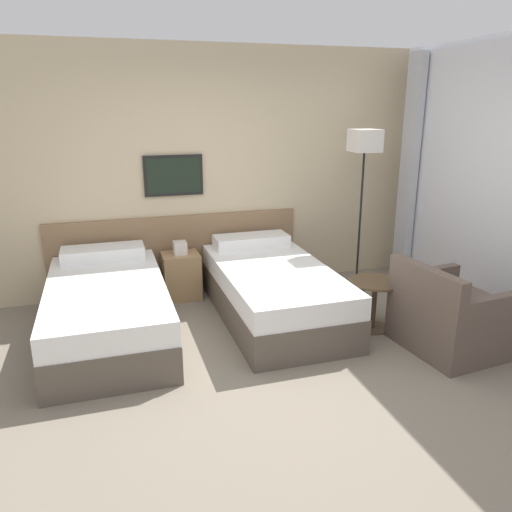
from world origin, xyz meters
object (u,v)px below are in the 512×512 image
object	(u,v)px
bed_near_window	(273,291)
nightstand	(181,275)
bed_near_door	(108,309)
floor_lamp	(364,152)
armchair	(452,319)
side_table	(375,295)

from	to	relation	value
bed_near_window	nightstand	world-z (taller)	bed_near_window
bed_near_door	floor_lamp	world-z (taller)	floor_lamp
bed_near_door	armchair	size ratio (longest dim) A/B	2.19
bed_near_door	armchair	world-z (taller)	armchair
nightstand	floor_lamp	bearing A→B (deg)	-9.39
side_table	nightstand	bearing A→B (deg)	140.35
floor_lamp	armchair	size ratio (longest dim) A/B	1.96
floor_lamp	nightstand	bearing A→B (deg)	170.61
side_table	armchair	xyz separation A→B (m)	(0.45, -0.55, -0.07)
nightstand	floor_lamp	size ratio (longest dim) A/B	0.36
bed_near_door	nightstand	size ratio (longest dim) A/B	3.14
bed_near_window	armchair	distance (m)	1.69
bed_near_door	nightstand	distance (m)	1.12
bed_near_window	nightstand	xyz separation A→B (m)	(-0.80, 0.79, -0.01)
side_table	armchair	world-z (taller)	armchair
bed_near_window	armchair	xyz separation A→B (m)	(1.28, -1.11, -0.00)
bed_near_door	bed_near_window	distance (m)	1.61
bed_near_door	armchair	bearing A→B (deg)	-21.11
nightstand	floor_lamp	xyz separation A→B (m)	(2.00, -0.33, 1.32)
side_table	armchair	bearing A→B (deg)	-50.62
bed_near_window	floor_lamp	size ratio (longest dim) A/B	1.12
bed_near_door	side_table	xyz separation A→B (m)	(2.43, -0.56, 0.07)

